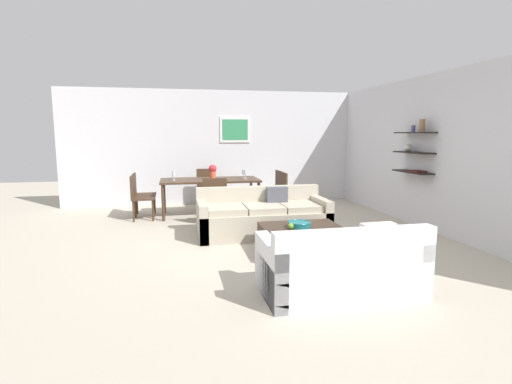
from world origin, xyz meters
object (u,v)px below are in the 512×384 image
(loveseat_white, at_px, (341,266))
(dining_table, at_px, (210,182))
(apple_on_coffee_table, at_px, (291,226))
(dining_chair_left_far, at_px, (140,191))
(dining_chair_right_far, at_px, (274,188))
(wine_glass_left_near, at_px, (174,175))
(wine_glass_right_near, at_px, (246,172))
(decorative_bowl, at_px, (299,224))
(dining_chair_head, at_px, (207,186))
(dining_chair_foot, at_px, (214,197))
(sofa_beige, at_px, (263,218))
(coffee_table, at_px, (303,241))
(dining_chair_left_near, at_px, (139,195))
(wine_glass_left_far, at_px, (174,173))
(dining_chair_right_near, at_px, (278,190))
(centerpiece_vase, at_px, (213,171))
(wine_glass_right_far, at_px, (244,172))

(loveseat_white, xyz_separation_m, dining_table, (-0.98, 4.37, 0.39))
(apple_on_coffee_table, bearing_deg, dining_chair_left_far, 124.75)
(dining_chair_right_far, relative_size, wine_glass_left_near, 5.28)
(apple_on_coffee_table, distance_m, wine_glass_right_near, 2.96)
(loveseat_white, distance_m, decorative_bowl, 1.44)
(dining_chair_left_far, height_order, dining_chair_right_far, same)
(dining_chair_head, bearing_deg, loveseat_white, -79.36)
(dining_chair_foot, bearing_deg, sofa_beige, -53.30)
(decorative_bowl, bearing_deg, dining_chair_head, 104.49)
(coffee_table, bearing_deg, wine_glass_left_near, 121.61)
(apple_on_coffee_table, height_order, wine_glass_right_near, wine_glass_right_near)
(dining_chair_head, relative_size, wine_glass_right_near, 4.63)
(dining_chair_left_near, distance_m, wine_glass_left_far, 0.84)
(loveseat_white, bearing_deg, sofa_beige, 96.14)
(coffee_table, distance_m, decorative_bowl, 0.24)
(dining_chair_head, xyz_separation_m, dining_chair_foot, (0.00, -1.74, 0.00))
(decorative_bowl, distance_m, dining_table, 3.11)
(wine_glass_left_far, bearing_deg, apple_on_coffee_table, -63.57)
(dining_chair_left_near, height_order, dining_chair_right_near, same)
(wine_glass_right_near, bearing_deg, coffee_table, -83.88)
(apple_on_coffee_table, bearing_deg, sofa_beige, 95.87)
(apple_on_coffee_table, relative_size, dining_chair_left_far, 0.10)
(decorative_bowl, distance_m, dining_chair_head, 3.94)
(dining_chair_head, distance_m, dining_chair_left_far, 1.56)
(sofa_beige, bearing_deg, dining_chair_left_far, 136.25)
(apple_on_coffee_table, bearing_deg, wine_glass_left_far, 116.43)
(apple_on_coffee_table, height_order, wine_glass_left_near, wine_glass_left_near)
(wine_glass_left_far, xyz_separation_m, centerpiece_vase, (0.79, -0.17, 0.05))
(loveseat_white, relative_size, dining_chair_left_far, 1.87)
(apple_on_coffee_table, xyz_separation_m, dining_chair_left_far, (-2.25, 3.24, 0.08))
(loveseat_white, bearing_deg, apple_on_coffee_table, 96.39)
(dining_chair_foot, bearing_deg, dining_chair_left_far, 142.62)
(loveseat_white, height_order, dining_chair_right_near, dining_chair_right_near)
(sofa_beige, xyz_separation_m, dining_table, (-0.71, 1.82, 0.39))
(coffee_table, distance_m, centerpiece_vase, 3.17)
(dining_chair_left_far, bearing_deg, wine_glass_left_far, -7.83)
(dining_chair_left_near, height_order, wine_glass_right_near, wine_glass_right_near)
(dining_table, relative_size, wine_glass_left_near, 12.08)
(decorative_bowl, relative_size, dining_chair_right_near, 0.37)
(dining_chair_left_near, bearing_deg, wine_glass_right_far, 8.59)
(loveseat_white, distance_m, dining_chair_right_far, 4.60)
(dining_table, height_order, dining_chair_right_far, dining_chair_right_far)
(dining_chair_head, height_order, wine_glass_left_far, wine_glass_left_far)
(dining_chair_right_far, bearing_deg, wine_glass_left_far, -177.49)
(wine_glass_left_far, bearing_deg, coffee_table, -60.33)
(centerpiece_vase, bearing_deg, coffee_table, -71.46)
(dining_chair_head, bearing_deg, centerpiece_vase, -86.56)
(dining_table, height_order, wine_glass_right_near, wine_glass_right_near)
(dining_chair_left_near, distance_m, dining_chair_right_near, 2.83)
(coffee_table, height_order, wine_glass_right_near, wine_glass_right_near)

